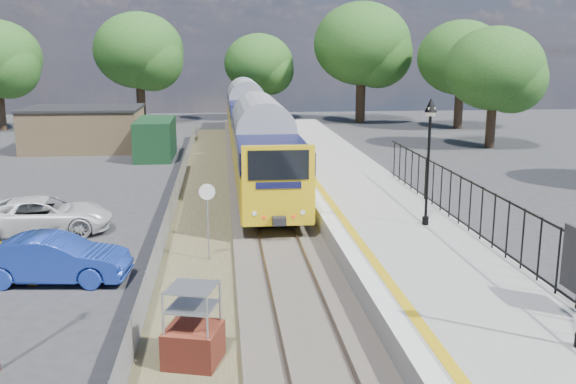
{
  "coord_description": "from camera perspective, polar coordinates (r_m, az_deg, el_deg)",
  "views": [
    {
      "loc": [
        -2.05,
        -15.98,
        7.11
      ],
      "look_at": [
        0.36,
        7.06,
        2.0
      ],
      "focal_mm": 40.0,
      "sensor_mm": 36.0,
      "label": 1
    }
  ],
  "objects": [
    {
      "name": "speed_sign",
      "position": [
        21.9,
        -7.17,
        -1.53
      ],
      "size": [
        0.55,
        0.11,
        2.74
      ],
      "rotation": [
        0.0,
        0.0,
        0.07
      ],
      "color": "#999EA3",
      "rests_on": "ground"
    },
    {
      "name": "wire_fence",
      "position": [
        28.81,
        -10.1,
        -0.82
      ],
      "size": [
        0.06,
        52.0,
        1.2
      ],
      "color": "#999EA3",
      "rests_on": "ground"
    },
    {
      "name": "outbuilding",
      "position": [
        48.34,
        -16.57,
        5.29
      ],
      "size": [
        10.8,
        10.1,
        3.12
      ],
      "color": "tan",
      "rests_on": "ground"
    },
    {
      "name": "platform_edge",
      "position": [
        25.12,
        3.81,
        -1.89
      ],
      "size": [
        0.9,
        70.0,
        0.01
      ],
      "color": "silver",
      "rests_on": "platform"
    },
    {
      "name": "palisade_fence",
      "position": [
        20.82,
        18.66,
        -2.9
      ],
      "size": [
        0.12,
        26.0,
        2.0
      ],
      "color": "black",
      "rests_on": "platform"
    },
    {
      "name": "car_white",
      "position": [
        27.17,
        -20.93,
        -1.97
      ],
      "size": [
        5.48,
        2.91,
        1.47
      ],
      "primitive_type": "imported",
      "rotation": [
        0.0,
        0.0,
        1.66
      ],
      "color": "silver",
      "rests_on": "ground"
    },
    {
      "name": "brick_plinth",
      "position": [
        15.15,
        -8.45,
        -11.78
      ],
      "size": [
        1.48,
        1.48,
        1.93
      ],
      "rotation": [
        0.0,
        0.0,
        -0.28
      ],
      "color": "maroon",
      "rests_on": "ground"
    },
    {
      "name": "tree_line",
      "position": [
        58.08,
        -2.62,
        11.93
      ],
      "size": [
        56.8,
        43.8,
        11.88
      ],
      "color": "#332319",
      "rests_on": "ground"
    },
    {
      "name": "ground",
      "position": [
        17.61,
        1.24,
        -11.37
      ],
      "size": [
        120.0,
        120.0,
        0.0
      ],
      "primitive_type": "plane",
      "color": "#2D2D30",
      "rests_on": "ground"
    },
    {
      "name": "victorian_lamp_north",
      "position": [
        23.34,
        12.47,
        5.23
      ],
      "size": [
        0.44,
        0.44,
        4.6
      ],
      "color": "black",
      "rests_on": "platform"
    },
    {
      "name": "platform",
      "position": [
        25.66,
        8.34,
        -2.74
      ],
      "size": [
        5.0,
        70.0,
        0.9
      ],
      "primitive_type": "cube",
      "color": "gray",
      "rests_on": "ground"
    },
    {
      "name": "car_blue",
      "position": [
        21.41,
        -20.08,
        -5.6
      ],
      "size": [
        4.72,
        2.03,
        1.51
      ],
      "primitive_type": "imported",
      "rotation": [
        0.0,
        0.0,
        1.48
      ],
      "color": "#193398",
      "rests_on": "ground"
    },
    {
      "name": "train",
      "position": [
        43.71,
        -3.27,
        6.16
      ],
      "size": [
        2.82,
        40.83,
        3.51
      ],
      "color": "gold",
      "rests_on": "ground"
    },
    {
      "name": "track_bed",
      "position": [
        26.64,
        -2.37,
        -2.84
      ],
      "size": [
        5.9,
        80.0,
        0.29
      ],
      "color": "#473F38",
      "rests_on": "ground"
    }
  ]
}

